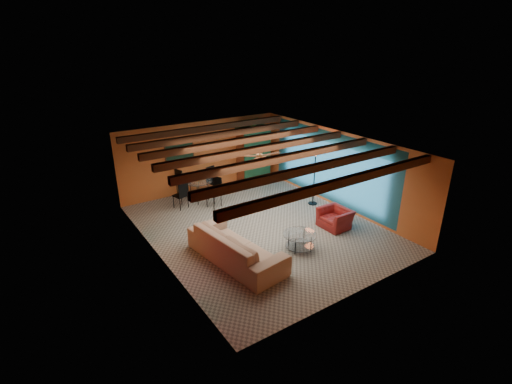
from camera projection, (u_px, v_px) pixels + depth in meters
room at (258, 155)px, 11.11m from camera, size 6.52×8.01×2.71m
sofa at (236, 246)px, 9.97m from camera, size 1.56×3.12×0.87m
armchair at (335, 218)px, 11.84m from camera, size 0.84×0.96×0.62m
coffee_table at (300, 241)px, 10.61m from camera, size 1.18×1.18×0.49m
dining_table at (198, 187)px, 13.69m from camera, size 2.60×2.60×1.09m
armoire at (253, 155)px, 15.47m from camera, size 1.29×0.67×2.23m
floor_lamp at (314, 178)px, 13.25m from camera, size 0.47×0.47×2.02m
ceiling_fan at (260, 156)px, 11.02m from camera, size 1.50×1.50×0.44m
painting at (179, 153)px, 13.88m from camera, size 1.05×0.03×0.65m
potted_plant at (253, 123)px, 14.97m from camera, size 0.50×0.47×0.45m
vase at (197, 170)px, 13.44m from camera, size 0.20×0.20×0.20m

